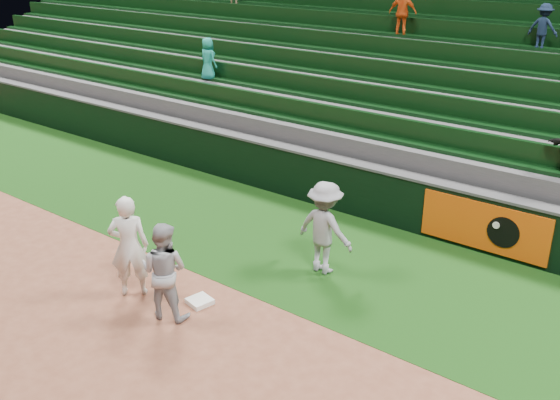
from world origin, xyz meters
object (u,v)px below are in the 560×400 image
at_px(baserunner, 164,271).
at_px(base_coach, 325,228).
at_px(first_baseman, 129,246).
at_px(first_base, 200,301).

xyz_separation_m(baserunner, base_coach, (1.26, 2.88, 0.06)).
relative_size(first_baseman, baserunner, 1.11).
height_order(first_base, base_coach, base_coach).
bearing_deg(baserunner, base_coach, -131.34).
bearing_deg(first_base, baserunner, -106.87).
bearing_deg(baserunner, first_baseman, -24.58).
relative_size(baserunner, base_coach, 0.94).
relative_size(first_base, base_coach, 0.21).
xyz_separation_m(first_base, baserunner, (-0.18, -0.59, 0.81)).
relative_size(first_base, first_baseman, 0.20).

